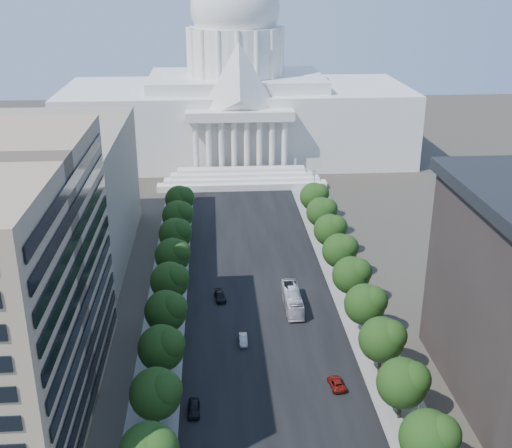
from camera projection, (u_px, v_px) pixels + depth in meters
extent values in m
cube|color=black|center=(255.00, 267.00, 145.44)|extent=(30.00, 260.00, 0.01)
cube|color=gray|center=(171.00, 270.00, 144.19)|extent=(8.00, 260.00, 0.02)
cube|color=gray|center=(338.00, 265.00, 146.69)|extent=(8.00, 260.00, 0.02)
cube|color=white|center=(237.00, 122.00, 228.97)|extent=(120.00, 50.00, 25.00)
cube|color=white|center=(236.00, 81.00, 223.64)|extent=(60.00, 40.00, 4.00)
cube|color=white|center=(240.00, 115.00, 200.98)|extent=(34.00, 8.00, 3.00)
cylinder|color=white|center=(236.00, 51.00, 219.96)|extent=(32.00, 32.00, 16.00)
ellipsoid|color=white|center=(235.00, 8.00, 214.81)|extent=(30.00, 30.00, 27.60)
cube|color=gray|center=(42.00, 195.00, 146.05)|extent=(38.00, 52.00, 30.00)
sphere|color=black|center=(158.00, 448.00, 79.73)|extent=(5.32, 5.32, 5.32)
cylinder|color=#33261C|center=(157.00, 420.00, 93.63)|extent=(0.56, 0.56, 2.94)
sphere|color=black|center=(156.00, 394.00, 91.90)|extent=(7.60, 7.60, 7.60)
sphere|color=black|center=(164.00, 390.00, 90.86)|extent=(5.32, 5.32, 5.32)
cylinder|color=#33261C|center=(163.00, 373.00, 104.76)|extent=(0.56, 0.56, 2.94)
sphere|color=black|center=(161.00, 348.00, 103.03)|extent=(7.60, 7.60, 7.60)
sphere|color=black|center=(169.00, 344.00, 101.99)|extent=(5.32, 5.32, 5.32)
cylinder|color=#33261C|center=(167.00, 334.00, 115.89)|extent=(0.56, 0.56, 2.94)
sphere|color=black|center=(166.00, 311.00, 114.16)|extent=(7.60, 7.60, 7.60)
sphere|color=black|center=(173.00, 307.00, 113.12)|extent=(5.32, 5.32, 5.32)
cylinder|color=#33261C|center=(171.00, 302.00, 127.02)|extent=(0.56, 0.56, 2.94)
sphere|color=black|center=(169.00, 281.00, 125.29)|extent=(7.60, 7.60, 7.60)
sphere|color=black|center=(176.00, 277.00, 124.26)|extent=(5.32, 5.32, 5.32)
cylinder|color=#33261C|center=(174.00, 275.00, 138.15)|extent=(0.56, 0.56, 2.94)
sphere|color=black|center=(172.00, 256.00, 136.42)|extent=(7.60, 7.60, 7.60)
sphere|color=black|center=(178.00, 252.00, 135.39)|extent=(5.32, 5.32, 5.32)
cylinder|color=#33261C|center=(176.00, 253.00, 149.28)|extent=(0.56, 0.56, 2.94)
sphere|color=black|center=(175.00, 234.00, 147.56)|extent=(7.60, 7.60, 7.60)
sphere|color=black|center=(181.00, 231.00, 146.52)|extent=(5.32, 5.32, 5.32)
cylinder|color=#33261C|center=(178.00, 233.00, 160.42)|extent=(0.56, 0.56, 2.94)
sphere|color=black|center=(177.00, 216.00, 158.69)|extent=(7.60, 7.60, 7.60)
sphere|color=black|center=(182.00, 212.00, 157.65)|extent=(5.32, 5.32, 5.32)
cylinder|color=#33261C|center=(180.00, 216.00, 171.55)|extent=(0.56, 0.56, 2.94)
sphere|color=black|center=(179.00, 200.00, 169.82)|extent=(7.60, 7.60, 7.60)
sphere|color=black|center=(184.00, 196.00, 168.78)|extent=(5.32, 5.32, 5.32)
sphere|color=black|center=(428.00, 438.00, 83.13)|extent=(7.60, 7.60, 7.60)
sphere|color=black|center=(441.00, 434.00, 82.09)|extent=(5.32, 5.32, 5.32)
cylinder|color=#33261C|center=(399.00, 409.00, 95.99)|extent=(0.56, 0.56, 2.94)
sphere|color=black|center=(402.00, 383.00, 94.26)|extent=(7.60, 7.60, 7.60)
sphere|color=black|center=(413.00, 379.00, 93.22)|extent=(5.32, 5.32, 5.32)
cylinder|color=#33261C|center=(379.00, 364.00, 107.12)|extent=(0.56, 0.56, 2.94)
sphere|color=black|center=(381.00, 339.00, 105.39)|extent=(7.60, 7.60, 7.60)
sphere|color=black|center=(391.00, 336.00, 104.35)|extent=(5.32, 5.32, 5.32)
cylinder|color=#33261C|center=(363.00, 327.00, 118.25)|extent=(0.56, 0.56, 2.94)
sphere|color=black|center=(365.00, 304.00, 116.52)|extent=(7.60, 7.60, 7.60)
sphere|color=black|center=(373.00, 300.00, 115.49)|extent=(5.32, 5.32, 5.32)
cylinder|color=#33261C|center=(350.00, 296.00, 129.38)|extent=(0.56, 0.56, 2.94)
sphere|color=black|center=(351.00, 275.00, 127.65)|extent=(7.60, 7.60, 7.60)
sphere|color=black|center=(359.00, 271.00, 126.62)|extent=(5.32, 5.32, 5.32)
cylinder|color=#33261C|center=(338.00, 270.00, 140.51)|extent=(0.56, 0.56, 2.94)
sphere|color=black|center=(340.00, 251.00, 138.79)|extent=(7.60, 7.60, 7.60)
sphere|color=black|center=(347.00, 247.00, 137.75)|extent=(5.32, 5.32, 5.32)
cylinder|color=#33261C|center=(329.00, 248.00, 151.65)|extent=(0.56, 0.56, 2.94)
sphere|color=black|center=(330.00, 230.00, 149.92)|extent=(7.60, 7.60, 7.60)
sphere|color=black|center=(336.00, 227.00, 148.88)|extent=(5.32, 5.32, 5.32)
cylinder|color=#33261C|center=(321.00, 229.00, 162.78)|extent=(0.56, 0.56, 2.94)
sphere|color=black|center=(321.00, 212.00, 161.05)|extent=(7.60, 7.60, 7.60)
sphere|color=black|center=(327.00, 209.00, 160.01)|extent=(5.32, 5.32, 5.32)
cylinder|color=#33261C|center=(313.00, 213.00, 173.91)|extent=(0.56, 0.56, 2.94)
sphere|color=black|center=(314.00, 197.00, 172.18)|extent=(7.60, 7.60, 7.60)
sphere|color=black|center=(319.00, 193.00, 171.14)|extent=(5.32, 5.32, 5.32)
cylinder|color=gray|center=(420.00, 396.00, 94.11)|extent=(0.18, 0.18, 9.00)
cylinder|color=gray|center=(414.00, 371.00, 92.45)|extent=(2.40, 0.14, 0.14)
sphere|color=gray|center=(407.00, 372.00, 92.41)|extent=(0.44, 0.44, 0.44)
cylinder|color=gray|center=(378.00, 312.00, 117.30)|extent=(0.18, 0.18, 9.00)
cylinder|color=gray|center=(373.00, 291.00, 115.64)|extent=(2.40, 0.14, 0.14)
sphere|color=gray|center=(367.00, 292.00, 115.61)|extent=(0.44, 0.44, 0.44)
cylinder|color=gray|center=(350.00, 256.00, 140.49)|extent=(0.18, 0.18, 9.00)
cylinder|color=gray|center=(345.00, 238.00, 138.83)|extent=(2.40, 0.14, 0.14)
sphere|color=gray|center=(340.00, 238.00, 138.80)|extent=(0.44, 0.44, 0.44)
cylinder|color=gray|center=(329.00, 215.00, 163.68)|extent=(0.18, 0.18, 9.00)
cylinder|color=gray|center=(325.00, 199.00, 162.02)|extent=(2.40, 0.14, 0.14)
sphere|color=gray|center=(321.00, 200.00, 161.99)|extent=(0.44, 0.44, 0.44)
cylinder|color=gray|center=(314.00, 185.00, 186.87)|extent=(0.18, 0.18, 9.00)
cylinder|color=gray|center=(311.00, 171.00, 185.21)|extent=(2.40, 0.14, 0.14)
sphere|color=gray|center=(307.00, 171.00, 185.18)|extent=(0.44, 0.44, 0.44)
imported|color=black|center=(194.00, 408.00, 97.30)|extent=(1.88, 4.61, 1.57)
imported|color=#95989C|center=(243.00, 340.00, 115.49)|extent=(1.47, 4.20, 1.38)
imported|color=maroon|center=(336.00, 383.00, 103.36)|extent=(2.65, 4.89, 1.30)
imported|color=black|center=(220.00, 296.00, 130.84)|extent=(2.60, 5.12, 1.42)
imported|color=silver|center=(292.00, 299.00, 127.38)|extent=(3.12, 13.08, 3.64)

